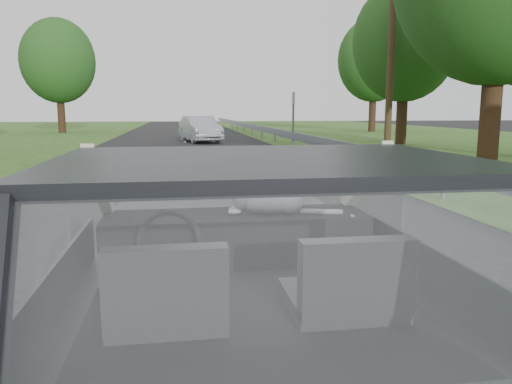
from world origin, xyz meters
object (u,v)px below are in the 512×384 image
object	(u,v)px
other_car	(200,129)
highway_sign	(293,118)
subject_car	(251,293)
cat	(269,201)
utility_pole	(392,40)

from	to	relation	value
other_car	highway_sign	world-z (taller)	highway_sign
other_car	highway_sign	bearing A→B (deg)	-37.25
subject_car	cat	distance (m)	0.72
subject_car	utility_pole	bearing A→B (deg)	64.61
subject_car	other_car	size ratio (longest dim) A/B	1.00
other_car	highway_sign	distance (m)	4.86
subject_car	other_car	xyz separation A→B (m)	(0.78, 23.31, -0.07)
subject_car	highway_sign	xyz separation A→B (m)	(5.13, 21.23, 0.50)
cat	utility_pole	xyz separation A→B (m)	(8.25, 17.21, 3.37)
other_car	cat	bearing A→B (deg)	-103.14
cat	utility_pole	distance (m)	19.38
subject_car	highway_sign	world-z (taller)	highway_sign
cat	utility_pole	size ratio (longest dim) A/B	0.06
other_car	utility_pole	distance (m)	10.18
utility_pole	subject_car	bearing A→B (deg)	-115.39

